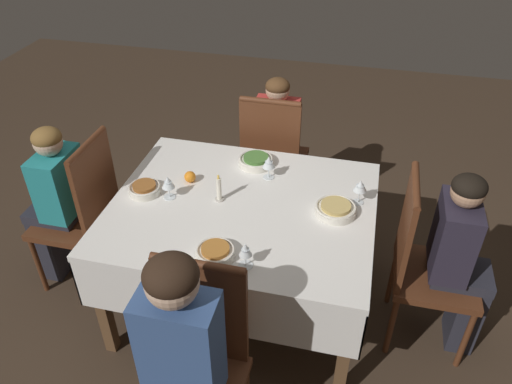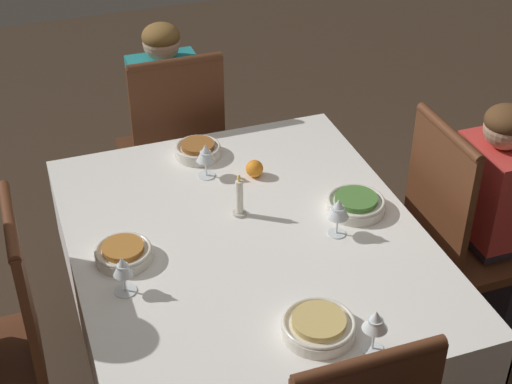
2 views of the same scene
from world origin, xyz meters
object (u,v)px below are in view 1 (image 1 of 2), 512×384
chair_south (196,361)px  chair_north (273,155)px  wine_glass_south (245,251)px  bowl_east (336,209)px  wine_glass_north (269,163)px  wine_glass_west (168,183)px  person_adult_denim (179,373)px  bowl_west (145,189)px  person_child_teal (55,200)px  chair_east (423,260)px  orange_fruit (190,177)px  candle_centerpiece (219,190)px  dining_table (242,218)px  bowl_north (256,161)px  person_child_red (278,138)px  chair_west (84,210)px  wine_glass_east (360,187)px  person_child_dark (460,258)px  bowl_south (215,252)px

chair_south → chair_north: size_ratio=1.00×
wine_glass_south → bowl_east: 0.61m
wine_glass_south → wine_glass_north: wine_glass_north is taller
wine_glass_west → chair_south: bearing=-63.1°
person_adult_denim → bowl_west: 1.15m
person_child_teal → chair_east: bearing=90.7°
bowl_west → orange_fruit: size_ratio=2.72×
candle_centerpiece → bowl_east: bearing=3.0°
dining_table → chair_east: 0.98m
bowl_north → person_child_red: bearing=88.8°
chair_east → orange_fruit: (-1.32, 0.13, 0.23)m
wine_glass_south → candle_centerpiece: size_ratio=0.82×
chair_west → orange_fruit: bearing=104.2°
chair_west → candle_centerpiece: bearing=92.1°
chair_south → wine_glass_east: 1.21m
chair_west → person_child_dark: person_child_dark is taller
bowl_south → orange_fruit: size_ratio=2.84×
chair_east → person_child_teal: 2.12m
wine_glass_east → bowl_west: (-1.15, -0.18, -0.08)m
wine_glass_south → wine_glass_west: wine_glass_west is taller
person_adult_denim → person_child_red: bearing=90.7°
candle_centerpiece → person_child_teal: bearing=-178.3°
chair_west → dining_table: bearing=90.9°
chair_north → candle_centerpiece: (-0.12, -0.84, 0.26)m
bowl_east → bowl_north: 0.63m
chair_west → person_child_dark: 2.12m
dining_table → bowl_east: size_ratio=6.46×
chair_east → candle_centerpiece: chair_east is taller
dining_table → bowl_west: (-0.55, -0.02, 0.12)m
wine_glass_north → bowl_east: bearing=-30.4°
wine_glass_east → chair_south: bearing=-119.9°
chair_north → person_child_teal: person_child_teal is taller
bowl_south → dining_table: bearing=87.2°
chair_east → bowl_west: 1.54m
person_child_red → bowl_west: size_ratio=5.99×
bowl_south → wine_glass_east: bearing=43.0°
bowl_south → person_adult_denim: bearing=-86.5°
bowl_east → orange_fruit: 0.84m
chair_south → person_child_teal: person_child_teal is taller
orange_fruit → person_child_teal: bearing=-168.8°
wine_glass_west → person_child_teal: bearing=179.2°
person_child_dark → orange_fruit: 1.51m
dining_table → wine_glass_east: wine_glass_east is taller
chair_west → wine_glass_east: (1.57, 0.18, 0.30)m
person_adult_denim → bowl_east: 1.16m
chair_east → candle_centerpiece: size_ratio=6.23×
person_adult_denim → person_child_red: person_adult_denim is taller
chair_south → chair_west: (-0.99, 0.83, 0.00)m
chair_east → bowl_south: 1.10m
person_child_red → candle_centerpiece: person_child_red is taller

